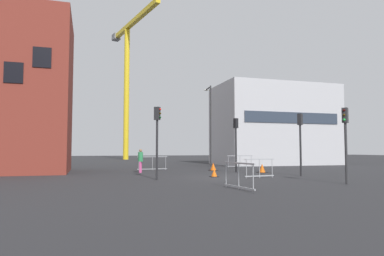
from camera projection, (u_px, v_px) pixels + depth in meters
name	position (u px, v px, depth m)	size (l,w,h in m)	color
ground	(225.00, 177.00, 20.11)	(160.00, 160.00, 0.00)	#28282B
brick_building	(11.00, 93.00, 24.28)	(7.95, 6.81, 11.14)	maroon
office_block	(274.00, 125.00, 38.40)	(12.62, 7.43, 8.60)	#B7B7BC
construction_crane	(128.00, 67.00, 58.50)	(5.49, 19.06, 23.04)	yellow
streetlamp_tall	(210.00, 119.00, 33.69)	(0.44, 1.95, 7.80)	#2D2D30
traffic_light_near	(236.00, 136.00, 24.84)	(0.30, 0.39, 3.84)	black
traffic_light_verge	(157.00, 131.00, 18.61)	(0.38, 0.36, 3.89)	#232326
traffic_light_crosswalk	(300.00, 134.00, 21.31)	(0.39, 0.35, 3.81)	#232326
traffic_light_far	(345.00, 132.00, 16.19)	(0.38, 0.36, 3.55)	#2D2D30
pedestrian_walking	(140.00, 159.00, 24.13)	(0.34, 0.34, 1.64)	#D14C8C
safety_barrier_right_run	(259.00, 168.00, 19.83)	(1.92, 0.26, 1.08)	#9EA0A5
safety_barrier_left_run	(239.00, 175.00, 13.94)	(0.34, 2.28, 1.08)	#9EA0A5
safety_barrier_mid_span	(240.00, 161.00, 31.63)	(2.37, 0.35, 1.08)	gray
safety_barrier_rear	(152.00, 163.00, 27.13)	(2.40, 0.30, 1.08)	gray
traffic_cone_orange	(262.00, 169.00, 24.15)	(0.61, 0.61, 0.62)	black
traffic_cone_on_verge	(214.00, 173.00, 20.40)	(0.48, 0.48, 0.48)	black
traffic_cone_by_barrier	(213.00, 167.00, 26.64)	(0.60, 0.60, 0.61)	black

